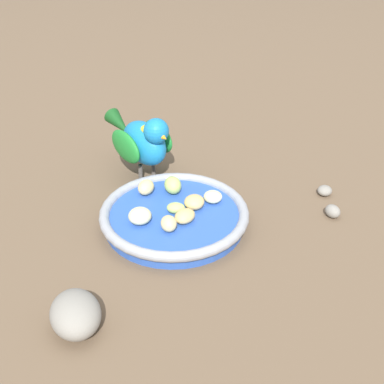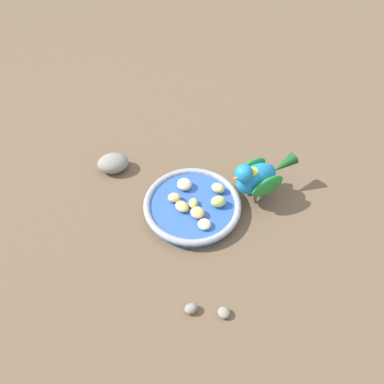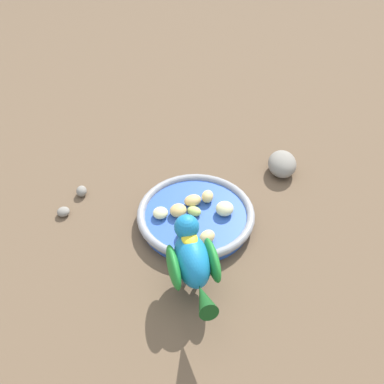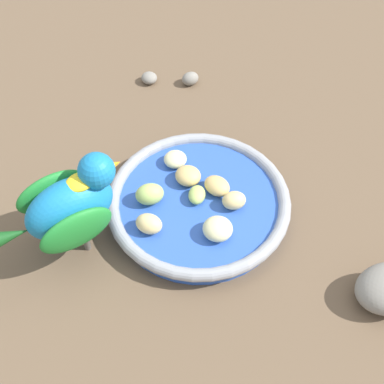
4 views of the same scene
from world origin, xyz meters
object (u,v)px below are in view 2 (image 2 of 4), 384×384
Objects in this scene: apple_piece_4 at (182,206)px; parrot at (258,177)px; pebble_0 at (191,309)px; apple_piece_6 at (218,188)px; apple_piece_2 at (184,184)px; apple_piece_3 at (218,202)px; apple_piece_0 at (204,224)px; apple_piece_5 at (174,198)px; rock_large at (113,163)px; apple_piece_1 at (193,203)px; pebble_1 at (224,313)px; apple_piece_7 at (197,213)px; feeding_bowl at (191,207)px.

apple_piece_4 is 0.17m from parrot.
apple_piece_6 is at bearing -50.24° from pebble_0.
apple_piece_2 is 0.09m from apple_piece_3.
apple_piece_0 is at bearing 9.43° from parrot.
apple_piece_6 is at bearing -111.96° from apple_piece_5.
apple_piece_1 is at bearing -161.97° from rock_large.
apple_piece_1 is 0.96× the size of apple_piece_5.
apple_piece_5 is 1.10× the size of pebble_0.
apple_piece_6 is (-0.00, -0.07, 0.00)m from apple_piece_1.
apple_piece_2 reaches higher than apple_piece_4.
parrot is (-0.02, -0.09, 0.03)m from apple_piece_3.
pebble_1 is at bearing 155.47° from apple_piece_1.
apple_piece_7 is (-0.08, 0.03, -0.00)m from apple_piece_2.
pebble_0 is (-0.39, 0.07, -0.01)m from rock_large.
apple_piece_4 is at bearing 137.95° from apple_piece_2.
parrot is 6.87× the size of pebble_0.
apple_piece_6 is (-0.04, -0.09, 0.00)m from apple_piece_5.
apple_piece_7 reaches higher than pebble_1.
apple_piece_2 is at bearing -34.42° from parrot.
pebble_0 is at bearing 169.61° from rock_large.
apple_piece_2 is at bearing -17.95° from apple_piece_7.
apple_piece_6 is at bearing -30.39° from parrot.
apple_piece_3 is at bearing -4.98° from parrot.
apple_piece_6 is at bearing -147.44° from rock_large.
apple_piece_6 is at bearing -72.22° from apple_piece_7.
rock_large is (0.21, 0.07, 0.01)m from feeding_bowl.
apple_piece_7 is 0.21m from pebble_1.
apple_piece_0 is 0.38× the size of rock_large.
apple_piece_2 is at bearing -18.14° from apple_piece_1.
apple_piece_3 is 1.08× the size of apple_piece_6.
apple_piece_1 is 0.87× the size of apple_piece_6.
apple_piece_0 is 0.90× the size of apple_piece_7.
apple_piece_3 is at bearing -155.39° from rock_large.
apple_piece_3 is 0.24m from pebble_1.
apple_piece_6 is at bearing -37.86° from pebble_1.
pebble_1 is at bearing 154.56° from apple_piece_7.
apple_piece_1 is at bearing -156.34° from feeding_bowl.
pebble_1 is at bearing 42.76° from parrot.
apple_piece_3 is 0.24m from pebble_0.
feeding_bowl is 0.03m from apple_piece_7.
apple_piece_1 is 0.23m from rock_large.
apple_piece_3 reaches higher than feeding_bowl.
apple_piece_5 is 0.10m from apple_piece_6.
apple_piece_3 reaches higher than apple_piece_1.
apple_piece_6 is 0.09m from parrot.
apple_piece_1 is at bearing 88.33° from apple_piece_6.
apple_piece_5 is at bearing 68.04° from apple_piece_6.
apple_piece_3 is 0.04m from apple_piece_6.
apple_piece_0 is 0.28m from rock_large.
apple_piece_6 reaches higher than apple_piece_4.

